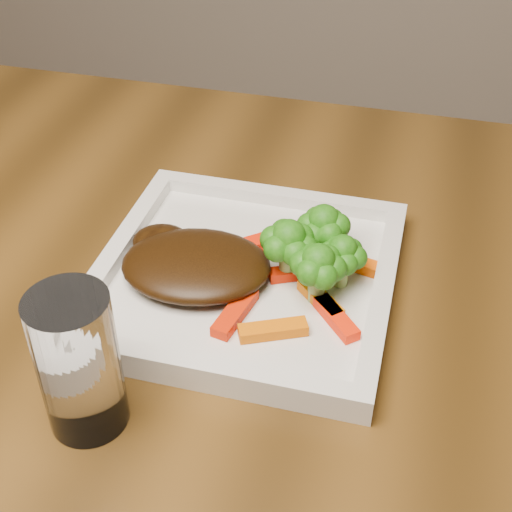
# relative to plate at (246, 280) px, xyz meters

# --- Properties ---
(plate) EXTENTS (0.27, 0.27, 0.01)m
(plate) POSITION_rel_plate_xyz_m (0.00, 0.00, 0.00)
(plate) COLOR silver
(plate) RESTS_ON dining_table
(steak) EXTENTS (0.15, 0.12, 0.03)m
(steak) POSITION_rel_plate_xyz_m (-0.04, -0.01, 0.02)
(steak) COLOR black
(steak) RESTS_ON plate
(broccoli_0) EXTENTS (0.07, 0.07, 0.07)m
(broccoli_0) POSITION_rel_plate_xyz_m (0.06, 0.04, 0.04)
(broccoli_0) COLOR #367012
(broccoli_0) RESTS_ON plate
(broccoli_1) EXTENTS (0.06, 0.06, 0.06)m
(broccoli_1) POSITION_rel_plate_xyz_m (0.09, 0.01, 0.04)
(broccoli_1) COLOR #176310
(broccoli_1) RESTS_ON plate
(broccoli_2) EXTENTS (0.07, 0.07, 0.06)m
(broccoli_2) POSITION_rel_plate_xyz_m (0.07, -0.02, 0.04)
(broccoli_2) COLOR #1B6110
(broccoli_2) RESTS_ON plate
(broccoli_3) EXTENTS (0.08, 0.08, 0.06)m
(broccoli_3) POSITION_rel_plate_xyz_m (0.04, 0.01, 0.04)
(broccoli_3) COLOR #1D7713
(broccoli_3) RESTS_ON plate
(carrot_0) EXTENTS (0.06, 0.04, 0.01)m
(carrot_0) POSITION_rel_plate_xyz_m (0.04, -0.07, 0.01)
(carrot_0) COLOR #D96203
(carrot_0) RESTS_ON plate
(carrot_1) EXTENTS (0.05, 0.05, 0.01)m
(carrot_1) POSITION_rel_plate_xyz_m (0.09, -0.04, 0.01)
(carrot_1) COLOR #FF2404
(carrot_1) RESTS_ON plate
(carrot_2) EXTENTS (0.03, 0.06, 0.01)m
(carrot_2) POSITION_rel_plate_xyz_m (0.01, -0.06, 0.01)
(carrot_2) COLOR red
(carrot_2) RESTS_ON plate
(carrot_3) EXTENTS (0.06, 0.03, 0.01)m
(carrot_3) POSITION_rel_plate_xyz_m (0.10, 0.04, 0.01)
(carrot_3) COLOR #F45703
(carrot_3) RESTS_ON plate
(carrot_4) EXTENTS (0.06, 0.05, 0.01)m
(carrot_4) POSITION_rel_plate_xyz_m (0.01, 0.05, 0.01)
(carrot_4) COLOR red
(carrot_4) RESTS_ON plate
(carrot_5) EXTENTS (0.05, 0.05, 0.01)m
(carrot_5) POSITION_rel_plate_xyz_m (0.07, -0.02, 0.01)
(carrot_5) COLOR orange
(carrot_5) RESTS_ON plate
(carrot_6) EXTENTS (0.05, 0.03, 0.01)m
(carrot_6) POSITION_rel_plate_xyz_m (0.05, 0.01, 0.01)
(carrot_6) COLOR red
(carrot_6) RESTS_ON plate
(drinking_glass) EXTENTS (0.08, 0.08, 0.12)m
(drinking_glass) POSITION_rel_plate_xyz_m (-0.07, -0.18, 0.05)
(drinking_glass) COLOR white
(drinking_glass) RESTS_ON dining_table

